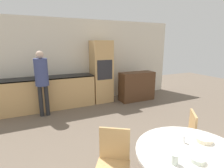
# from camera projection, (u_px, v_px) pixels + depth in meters

# --- Properties ---
(wall_back) EXTENTS (6.87, 0.05, 2.60)m
(wall_back) POSITION_uv_depth(u_px,v_px,m) (78.00, 62.00, 5.55)
(wall_back) COLOR silver
(wall_back) RESTS_ON ground_plane
(kitchen_counter) EXTENTS (2.90, 0.60, 0.93)m
(kitchen_counter) POSITION_uv_depth(u_px,v_px,m) (43.00, 93.00, 4.97)
(kitchen_counter) COLOR tan
(kitchen_counter) RESTS_ON ground_plane
(oven_unit) EXTENTS (0.61, 0.59, 1.95)m
(oven_unit) POSITION_uv_depth(u_px,v_px,m) (101.00, 72.00, 5.60)
(oven_unit) COLOR tan
(oven_unit) RESTS_ON ground_plane
(sideboard) EXTENTS (1.16, 0.45, 0.94)m
(sideboard) POSITION_uv_depth(u_px,v_px,m) (137.00, 86.00, 5.81)
(sideboard) COLOR #51331E
(sideboard) RESTS_ON ground_plane
(chair_far_left) EXTENTS (0.55, 0.55, 0.87)m
(chair_far_left) POSITION_uv_depth(u_px,v_px,m) (113.00, 160.00, 2.11)
(chair_far_left) COLOR tan
(chair_far_left) RESTS_ON ground_plane
(chair_far_right) EXTENTS (0.56, 0.56, 0.87)m
(chair_far_right) POSITION_uv_depth(u_px,v_px,m) (185.00, 135.00, 2.68)
(chair_far_right) COLOR tan
(chair_far_right) RESTS_ON ground_plane
(person_standing) EXTENTS (0.33, 0.33, 1.69)m
(person_standing) POSITION_uv_depth(u_px,v_px,m) (42.00, 76.00, 4.39)
(person_standing) COLOR #262628
(person_standing) RESTS_ON ground_plane
(cup) EXTENTS (0.06, 0.06, 0.10)m
(cup) POSITION_uv_depth(u_px,v_px,m) (175.00, 159.00, 1.65)
(cup) COLOR silver
(cup) RESTS_ON dining_table
(bowl_near) EXTENTS (0.18, 0.18, 0.05)m
(bowl_near) POSITION_uv_depth(u_px,v_px,m) (204.00, 140.00, 2.03)
(bowl_near) COLOR beige
(bowl_near) RESTS_ON dining_table
(bowl_far) EXTENTS (0.14, 0.14, 0.04)m
(bowl_far) POSITION_uv_depth(u_px,v_px,m) (198.00, 160.00, 1.69)
(bowl_far) COLOR silver
(bowl_far) RESTS_ON dining_table
(salt_shaker) EXTENTS (0.03, 0.03, 0.09)m
(salt_shaker) POSITION_uv_depth(u_px,v_px,m) (184.00, 139.00, 2.01)
(salt_shaker) COLOR white
(salt_shaker) RESTS_ON dining_table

